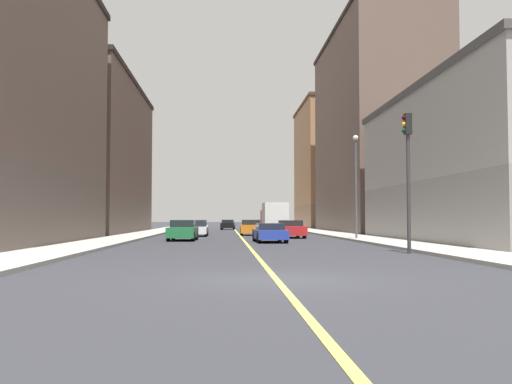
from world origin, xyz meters
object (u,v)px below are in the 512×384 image
(car_orange, at_px, (251,228))
(box_truck, at_px, (274,217))
(building_left_near, at_px, (483,164))
(car_black, at_px, (228,225))
(car_red, at_px, (291,229))
(building_left_far, at_px, (331,166))
(car_green, at_px, (183,231))
(building_right_midblock, at_px, (91,157))
(car_blue, at_px, (270,233))
(traffic_light_left_near, at_px, (408,163))
(street_lamp_left_near, at_px, (356,175))
(car_white, at_px, (197,229))
(car_silver, at_px, (198,227))
(building_left_mid, at_px, (374,132))

(car_orange, relative_size, box_truck, 0.55)
(building_left_near, xyz_separation_m, car_black, (-15.27, 40.05, -4.13))
(car_red, bearing_deg, building_left_far, 75.04)
(car_green, relative_size, car_orange, 1.09)
(building_right_midblock, distance_m, car_blue, 26.95)
(traffic_light_left_near, distance_m, street_lamp_left_near, 13.89)
(building_left_far, distance_m, box_truck, 27.71)
(car_green, bearing_deg, car_black, 84.88)
(car_orange, height_order, box_truck, box_truck)
(building_right_midblock, relative_size, car_white, 5.91)
(car_green, relative_size, car_silver, 1.03)
(car_red, relative_size, car_black, 1.16)
(car_black, height_order, car_orange, car_orange)
(building_right_midblock, relative_size, car_black, 6.19)
(car_silver, bearing_deg, traffic_light_left_near, -71.11)
(car_silver, xyz_separation_m, car_black, (2.91, 19.64, -0.01))
(box_truck, bearing_deg, traffic_light_left_near, -85.49)
(building_left_mid, bearing_deg, building_left_near, -90.00)
(building_right_midblock, xyz_separation_m, street_lamp_left_near, (21.93, -18.15, -3.06))
(car_black, bearing_deg, traffic_light_left_near, -81.54)
(car_silver, bearing_deg, building_right_midblock, 170.28)
(building_left_near, height_order, building_left_far, building_left_far)
(car_blue, bearing_deg, building_left_far, 74.88)
(car_red, height_order, car_blue, car_red)
(building_left_mid, distance_m, car_red, 21.25)
(car_blue, bearing_deg, car_white, 113.38)
(traffic_light_left_near, xyz_separation_m, box_truck, (-2.72, 34.47, -2.25))
(building_left_mid, relative_size, building_right_midblock, 0.95)
(building_left_mid, distance_m, car_black, 23.80)
(building_right_midblock, distance_m, street_lamp_left_near, 28.63)
(building_left_mid, height_order, car_white, building_left_mid)
(car_red, bearing_deg, car_blue, -105.99)
(car_white, bearing_deg, building_right_midblock, 140.69)
(car_blue, relative_size, car_orange, 1.08)
(car_orange, bearing_deg, traffic_light_left_near, -77.85)
(traffic_light_left_near, bearing_deg, street_lamp_left_near, 85.80)
(building_left_far, relative_size, car_orange, 4.51)
(car_white, bearing_deg, car_red, -29.45)
(car_red, relative_size, car_orange, 1.14)
(building_left_mid, relative_size, box_truck, 3.20)
(building_left_near, bearing_deg, street_lamp_left_near, 149.22)
(box_truck, bearing_deg, building_right_midblock, -172.24)
(car_white, height_order, car_red, car_red)
(box_truck, bearing_deg, car_blue, -95.65)
(traffic_light_left_near, bearing_deg, car_white, 113.60)
(car_white, bearing_deg, car_green, -93.07)
(car_red, height_order, car_orange, car_orange)
(car_black, relative_size, car_orange, 0.99)
(building_left_near, height_order, traffic_light_left_near, building_left_near)
(building_left_mid, bearing_deg, car_blue, -119.04)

